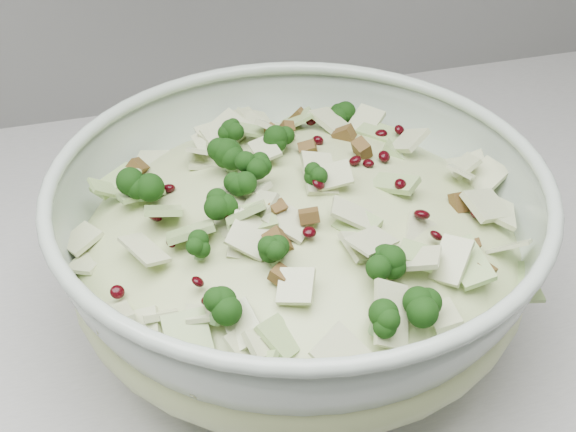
% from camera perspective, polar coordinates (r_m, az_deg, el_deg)
% --- Properties ---
extents(mixing_bowl, '(0.41, 0.41, 0.14)m').
position_cam_1_polar(mixing_bowl, '(0.58, 0.75, -2.55)').
color(mixing_bowl, '#B0C2B1').
rests_on(mixing_bowl, counter).
extents(salad, '(0.33, 0.33, 0.14)m').
position_cam_1_polar(salad, '(0.57, 0.77, -0.79)').
color(salad, '#BACB8A').
rests_on(salad, mixing_bowl).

